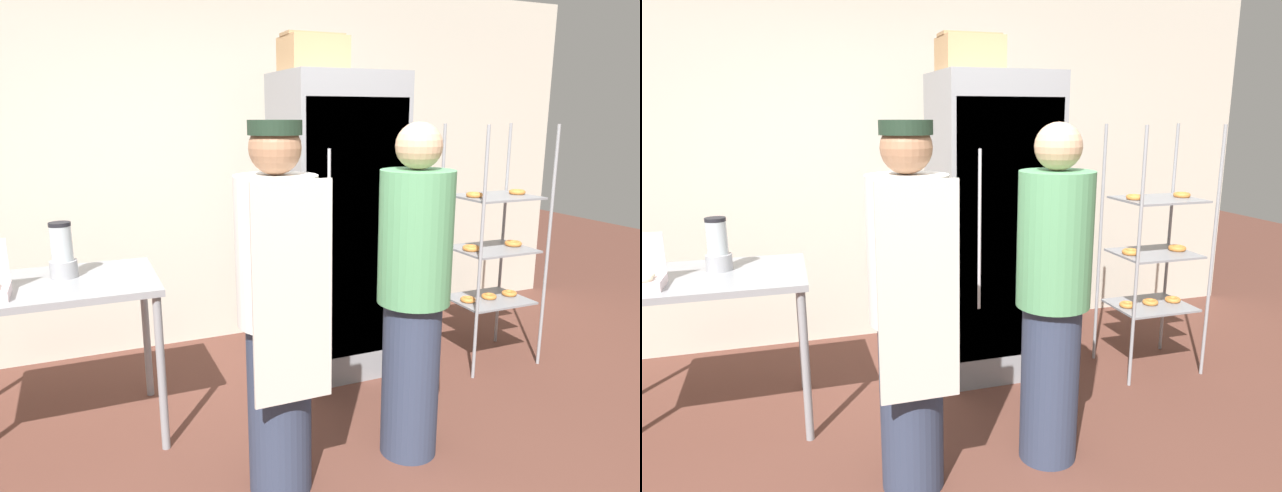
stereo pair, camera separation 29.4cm
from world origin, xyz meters
The scene contains 8 objects.
back_wall centered at (0.00, 2.41, 1.36)m, with size 6.40×0.12×2.72m, color beige.
refrigerator centered at (0.57, 1.51, 1.00)m, with size 0.75×0.70×2.00m.
baking_rack centered at (1.62, 1.16, 0.82)m, with size 0.59×0.47×1.68m.
prep_counter centered at (-1.27, 1.23, 0.80)m, with size 1.24×0.73×0.89m.
blender_pitcher centered at (-1.11, 1.31, 1.02)m, with size 0.14×0.14×0.30m.
cardboard_storage_box centered at (0.44, 1.57, 2.11)m, with size 0.39×0.33×0.23m.
person_baker centered at (-0.24, 0.35, 0.89)m, with size 0.36×0.38×1.71m.
person_customer centered at (0.48, 0.38, 0.87)m, with size 0.36×0.36×1.70m.
Camera 1 is at (-1.02, -1.92, 1.73)m, focal length 32.00 mm.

